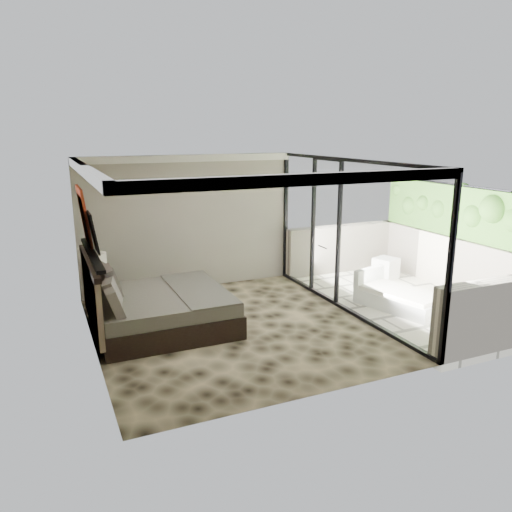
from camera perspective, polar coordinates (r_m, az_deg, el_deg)
name	(u,v)px	position (r m, az deg, el deg)	size (l,w,h in m)	color
floor	(233,328)	(8.60, -2.64, -8.24)	(5.00, 5.00, 0.00)	black
ceiling	(231,162)	(7.96, -2.87, 10.67)	(4.50, 5.00, 0.02)	silver
back_wall	(189,223)	(10.48, -7.67, 3.74)	(4.50, 0.02, 2.80)	gray
left_wall	(89,262)	(7.68, -18.55, -0.70)	(0.02, 5.00, 2.80)	gray
glass_wall	(348,237)	(9.19, 10.45, 2.17)	(0.08, 5.00, 2.80)	white
terrace_slab	(408,302)	(10.47, 16.94, -5.04)	(3.00, 5.00, 0.12)	silver
parapet_far	(462,265)	(11.21, 22.43, -1.00)	(0.30, 5.00, 1.10)	beige
foliage_hedge	(467,213)	(10.99, 22.97, 4.54)	(0.36, 4.60, 1.10)	#427725
picture_ledge	(92,254)	(7.76, -18.24, 0.23)	(0.12, 2.20, 0.05)	black
bed	(156,308)	(8.61, -11.33, -5.85)	(2.27, 2.20, 1.26)	black
nightstand	(102,297)	(9.81, -17.18, -4.51)	(0.48, 0.48, 0.48)	black
table_lamp	(98,264)	(9.65, -17.60, -0.83)	(0.31, 0.31, 0.58)	black
abstract_canvas	(84,216)	(8.29, -19.06, 4.38)	(0.04, 0.90, 0.90)	#BF4810
framed_print	(93,232)	(7.67, -18.11, 2.57)	(0.03, 0.50, 0.60)	black
ottoman	(386,268)	(11.74, 14.60, -1.33)	(0.46, 0.46, 0.46)	silver
lounger	(398,298)	(9.85, 15.89, -4.61)	(1.19, 1.77, 0.63)	silver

